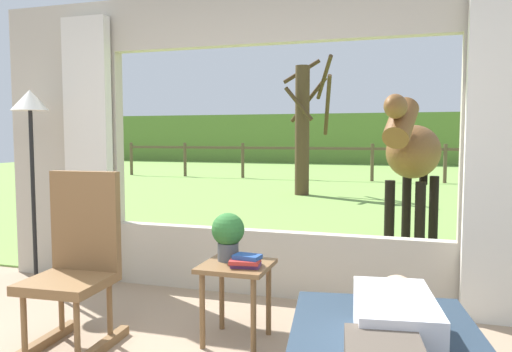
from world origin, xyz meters
TOP-DOWN VIEW (x-y plane):
  - back_wall_with_window at (0.00, 2.26)m, footprint 5.20×0.12m
  - curtain_panel_left at (-1.69, 2.12)m, footprint 0.44×0.10m
  - curtain_panel_right at (1.69, 2.12)m, footprint 0.44×0.10m
  - outdoor_pasture_lawn at (0.00, 13.16)m, footprint 36.00×21.68m
  - distant_hill_ridge at (0.00, 23.00)m, footprint 36.00×2.00m
  - reclining_person at (1.05, 0.30)m, footprint 0.42×1.44m
  - rocking_chair at (-0.92, 0.90)m, footprint 0.51×0.70m
  - side_table at (0.04, 1.26)m, footprint 0.44×0.44m
  - potted_plant at (-0.04, 1.32)m, footprint 0.22×0.22m
  - book_stack at (0.12, 1.20)m, footprint 0.21×0.17m
  - floor_lamp_left at (-2.09, 1.87)m, footprint 0.32×0.32m
  - horse at (1.12, 4.09)m, footprint 0.80×1.82m
  - pasture_tree at (-1.22, 9.31)m, footprint 1.24×1.16m
  - pasture_fence_line at (0.00, 13.21)m, footprint 16.10×0.10m

SIDE VIEW (x-z plane):
  - outdoor_pasture_lawn at x=0.00m, z-range 0.00..0.02m
  - side_table at x=0.04m, z-range 0.17..0.69m
  - reclining_person at x=1.05m, z-range 0.41..0.63m
  - rocking_chair at x=-0.92m, z-range -0.01..1.11m
  - book_stack at x=0.12m, z-range 0.52..0.60m
  - potted_plant at x=-0.04m, z-range 0.54..0.86m
  - pasture_fence_line at x=0.00m, z-range 0.19..1.29m
  - horse at x=1.12m, z-range 0.29..2.02m
  - curtain_panel_left at x=-1.69m, z-range 0.00..2.40m
  - curtain_panel_right at x=1.69m, z-range 0.00..2.40m
  - distant_hill_ridge at x=0.00m, z-range 0.00..2.40m
  - back_wall_with_window at x=0.00m, z-range -0.03..2.52m
  - floor_lamp_left at x=-2.09m, z-range 0.54..2.29m
  - pasture_tree at x=-1.22m, z-range 0.05..3.12m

